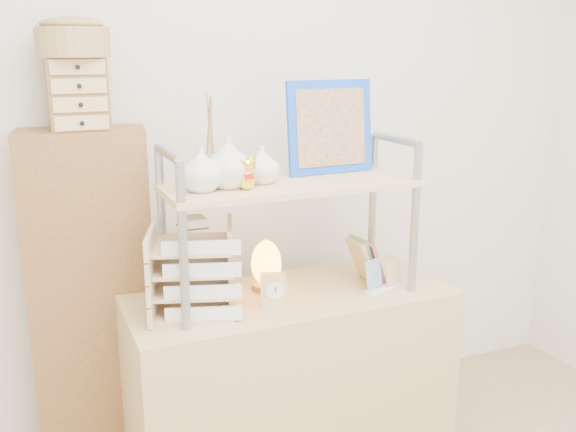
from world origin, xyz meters
The scene contains 10 objects.
room_shell centered at (0.00, 0.39, 1.69)m, with size 3.42×3.41×2.61m.
desk centered at (0.00, 1.20, 0.38)m, with size 1.20×0.50×0.75m, color tan.
cabinet centered at (-0.66, 1.57, 0.68)m, with size 0.45×0.24×1.35m, color brown.
hutch centered at (-0.07, 1.21, 1.20)m, with size 0.90×0.34×0.77m.
letter_tray centered at (-0.37, 1.18, 0.88)m, with size 0.34×0.33×0.34m.
salt_lamp centered at (-0.06, 1.28, 0.85)m, with size 0.13×0.12×0.19m.
desk_clock centered at (-0.10, 1.11, 0.81)m, with size 0.09×0.06×0.12m.
postcard_stand centered at (0.34, 1.11, 0.78)m, with size 0.17×0.10×0.12m.
drawer_chest centered at (-0.66, 1.55, 1.48)m, with size 0.20×0.16×0.25m.
woven_basket centered at (-0.66, 1.55, 1.65)m, with size 0.25×0.25×0.10m, color olive.
Camera 1 is at (-0.88, -0.84, 1.63)m, focal length 40.00 mm.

